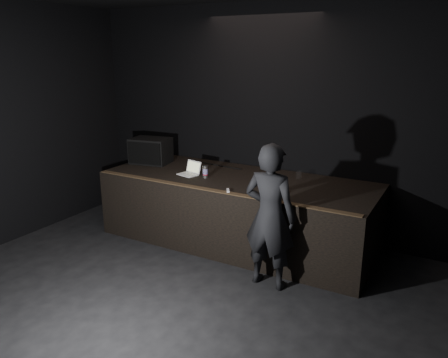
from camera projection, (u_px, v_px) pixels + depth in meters
name	position (u px, v px, depth m)	size (l,w,h in m)	color
ground	(110.00, 339.00, 4.37)	(7.00, 7.00, 0.00)	black
room_walls	(93.00, 140.00, 3.81)	(6.10, 7.10, 3.52)	black
stage_riser	(237.00, 210.00, 6.52)	(4.00, 1.50, 1.00)	black
riser_lip	(212.00, 190.00, 5.78)	(3.92, 0.10, 0.01)	brown
stage_monitor	(151.00, 151.00, 7.18)	(0.69, 0.55, 0.41)	black
cable	(220.00, 166.00, 7.03)	(0.02, 0.02, 0.82)	black
laptop	(190.00, 171.00, 6.54)	(0.34, 0.31, 0.20)	white
beer_can	(205.00, 172.00, 6.35)	(0.08, 0.08, 0.18)	silver
plastic_cup	(299.00, 175.00, 6.31)	(0.09, 0.09, 0.11)	white
wii_remote	(228.00, 191.00, 5.73)	(0.03, 0.15, 0.03)	white
person	(270.00, 216.00, 5.17)	(0.65, 0.43, 1.78)	black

